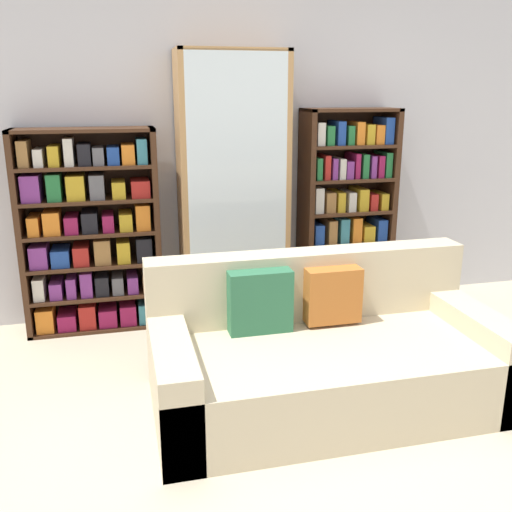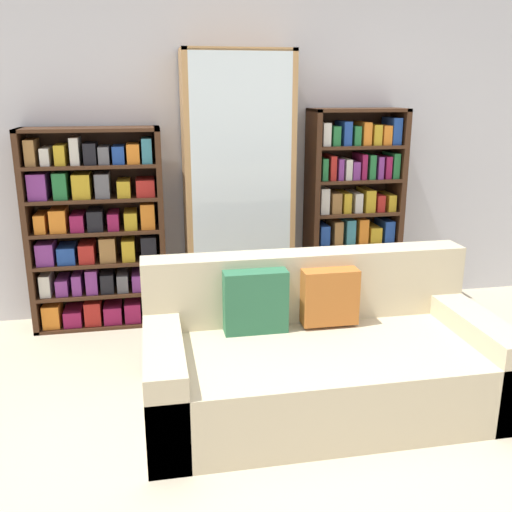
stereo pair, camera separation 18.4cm
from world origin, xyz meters
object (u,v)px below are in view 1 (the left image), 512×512
Objects in this scene: bookshelf_left at (91,235)px; bookshelf_right at (346,213)px; couch at (325,355)px; wine_bottle at (296,314)px; display_cabinet at (233,189)px.

bookshelf_left is 1.96m from bookshelf_right.
wine_bottle is (0.11, 0.86, -0.10)m from couch.
wine_bottle is at bearing -55.98° from display_cabinet.
bookshelf_left reaches higher than wine_bottle.
display_cabinet is (1.04, -0.02, 0.29)m from bookshelf_left.
bookshelf_left is (-1.28, 1.39, 0.44)m from couch.
couch is 0.87m from wine_bottle.
couch is 1.94m from bookshelf_left.
bookshelf_left reaches higher than couch.
couch is at bearing -80.12° from display_cabinet.
bookshelf_right reaches higher than bookshelf_left.
couch is at bearing -116.08° from bookshelf_right.
display_cabinet reaches higher than wine_bottle.
display_cabinet is 1.26× the size of bookshelf_right.
bookshelf_right is at bearing 42.70° from wine_bottle.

